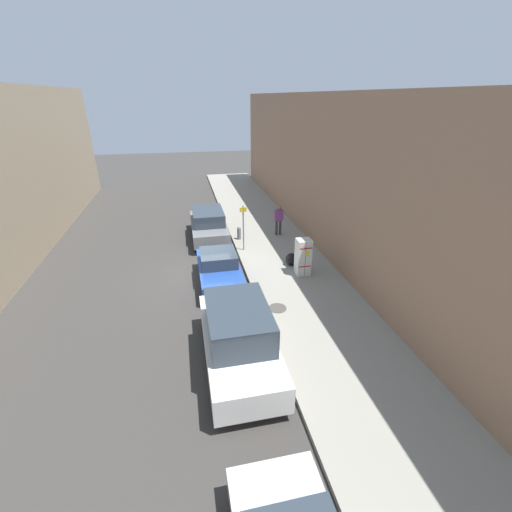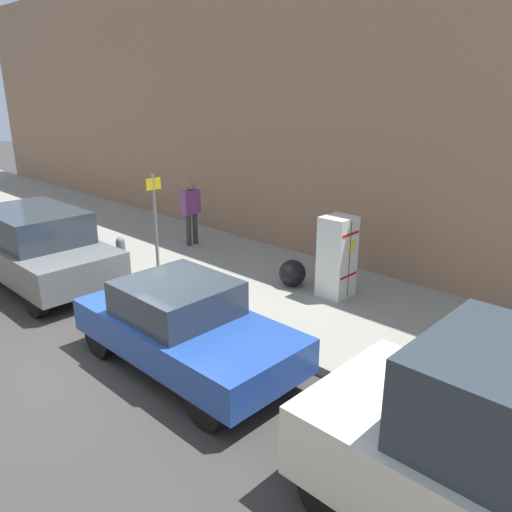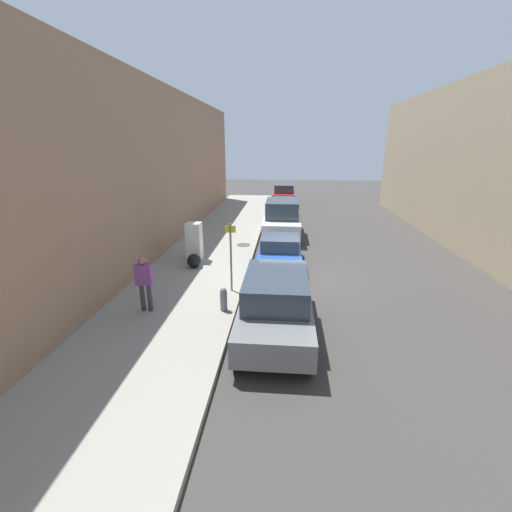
{
  "view_description": "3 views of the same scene",
  "coord_description": "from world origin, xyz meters",
  "px_view_note": "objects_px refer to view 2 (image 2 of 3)",
  "views": [
    {
      "loc": [
        0.72,
        14.56,
        7.67
      ],
      "look_at": [
        -2.32,
        0.35,
        0.87
      ],
      "focal_mm": 24.0,
      "sensor_mm": 36.0,
      "label": 1
    },
    {
      "loc": [
        3.88,
        6.77,
        4.31
      ],
      "look_at": [
        -2.64,
        0.52,
        1.29
      ],
      "focal_mm": 35.0,
      "sensor_mm": 36.0,
      "label": 2
    },
    {
      "loc": [
        -0.3,
        -13.19,
        5.16
      ],
      "look_at": [
        -1.35,
        -1.23,
        1.22
      ],
      "focal_mm": 24.0,
      "sensor_mm": 36.0,
      "label": 3
    }
  ],
  "objects_px": {
    "discarded_refrigerator": "(337,257)",
    "parked_hatchback_blue": "(184,326)",
    "fire_hydrant": "(121,252)",
    "trash_bag": "(292,273)",
    "pedestrian_walking_far": "(191,208)",
    "parked_suv_gray": "(36,246)",
    "street_sign_post": "(156,224)"
  },
  "relations": [
    {
      "from": "fire_hydrant",
      "to": "parked_hatchback_blue",
      "type": "relative_size",
      "value": 0.2
    },
    {
      "from": "parked_suv_gray",
      "to": "discarded_refrigerator",
      "type": "bearing_deg",
      "value": 124.13
    },
    {
      "from": "discarded_refrigerator",
      "to": "street_sign_post",
      "type": "xyz_separation_m",
      "value": [
        2.18,
        -3.25,
        0.52
      ]
    },
    {
      "from": "discarded_refrigerator",
      "to": "fire_hydrant",
      "type": "xyz_separation_m",
      "value": [
        2.17,
        -4.79,
        -0.46
      ]
    },
    {
      "from": "parked_hatchback_blue",
      "to": "trash_bag",
      "type": "bearing_deg",
      "value": -168.17
    },
    {
      "from": "pedestrian_walking_far",
      "to": "parked_suv_gray",
      "type": "bearing_deg",
      "value": -139.75
    },
    {
      "from": "trash_bag",
      "to": "pedestrian_walking_far",
      "type": "bearing_deg",
      "value": -96.36
    },
    {
      "from": "street_sign_post",
      "to": "trash_bag",
      "type": "xyz_separation_m",
      "value": [
        -1.96,
        2.25,
        -1.08
      ]
    },
    {
      "from": "fire_hydrant",
      "to": "pedestrian_walking_far",
      "type": "height_order",
      "value": "pedestrian_walking_far"
    },
    {
      "from": "street_sign_post",
      "to": "discarded_refrigerator",
      "type": "bearing_deg",
      "value": 123.87
    },
    {
      "from": "discarded_refrigerator",
      "to": "parked_suv_gray",
      "type": "xyz_separation_m",
      "value": [
        3.83,
        -5.65,
        -0.12
      ]
    },
    {
      "from": "fire_hydrant",
      "to": "parked_suv_gray",
      "type": "relative_size",
      "value": 0.16
    },
    {
      "from": "pedestrian_walking_far",
      "to": "parked_suv_gray",
      "type": "distance_m",
      "value": 4.12
    },
    {
      "from": "trash_bag",
      "to": "parked_hatchback_blue",
      "type": "relative_size",
      "value": 0.15
    },
    {
      "from": "discarded_refrigerator",
      "to": "pedestrian_walking_far",
      "type": "bearing_deg",
      "value": -92.6
    },
    {
      "from": "pedestrian_walking_far",
      "to": "parked_suv_gray",
      "type": "xyz_separation_m",
      "value": [
        4.06,
        -0.63,
        -0.31
      ]
    },
    {
      "from": "street_sign_post",
      "to": "trash_bag",
      "type": "height_order",
      "value": "street_sign_post"
    },
    {
      "from": "discarded_refrigerator",
      "to": "street_sign_post",
      "type": "distance_m",
      "value": 3.95
    },
    {
      "from": "trash_bag",
      "to": "parked_hatchback_blue",
      "type": "distance_m",
      "value": 3.7
    },
    {
      "from": "fire_hydrant",
      "to": "parked_hatchback_blue",
      "type": "bearing_deg",
      "value": 69.99
    },
    {
      "from": "pedestrian_walking_far",
      "to": "parked_hatchback_blue",
      "type": "relative_size",
      "value": 0.45
    },
    {
      "from": "discarded_refrigerator",
      "to": "fire_hydrant",
      "type": "distance_m",
      "value": 5.28
    },
    {
      "from": "street_sign_post",
      "to": "trash_bag",
      "type": "distance_m",
      "value": 3.17
    },
    {
      "from": "fire_hydrant",
      "to": "parked_suv_gray",
      "type": "xyz_separation_m",
      "value": [
        1.66,
        -0.86,
        0.34
      ]
    },
    {
      "from": "discarded_refrigerator",
      "to": "street_sign_post",
      "type": "bearing_deg",
      "value": -56.13
    },
    {
      "from": "discarded_refrigerator",
      "to": "parked_suv_gray",
      "type": "relative_size",
      "value": 0.36
    },
    {
      "from": "discarded_refrigerator",
      "to": "trash_bag",
      "type": "distance_m",
      "value": 1.16
    },
    {
      "from": "street_sign_post",
      "to": "parked_hatchback_blue",
      "type": "relative_size",
      "value": 0.62
    },
    {
      "from": "parked_suv_gray",
      "to": "parked_hatchback_blue",
      "type": "height_order",
      "value": "parked_suv_gray"
    },
    {
      "from": "discarded_refrigerator",
      "to": "parked_hatchback_blue",
      "type": "relative_size",
      "value": 0.43
    },
    {
      "from": "parked_suv_gray",
      "to": "parked_hatchback_blue",
      "type": "distance_m",
      "value": 5.41
    },
    {
      "from": "discarded_refrigerator",
      "to": "fire_hydrant",
      "type": "height_order",
      "value": "discarded_refrigerator"
    }
  ]
}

